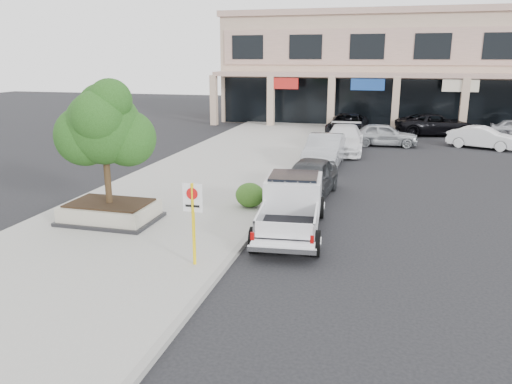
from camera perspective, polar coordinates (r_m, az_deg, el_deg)
ground at (r=15.09m, az=4.02°, el=-6.93°), size 120.00×120.00×0.00m
sidewalk at (r=22.05m, az=-7.10°, el=0.36°), size 8.00×52.00×0.15m
curb at (r=20.93m, az=2.99°, el=-0.35°), size 0.20×52.00×0.15m
strip_mall at (r=48.00m, az=21.96°, el=13.01°), size 40.55×12.43×9.50m
planter at (r=18.04m, az=-16.32°, el=-2.19°), size 3.20×2.20×0.68m
planter_tree at (r=17.48m, az=-16.39°, el=7.15°), size 2.90×2.55×4.00m
no_parking_sign at (r=13.48m, az=-7.21°, el=-2.37°), size 0.55×0.09×2.30m
hedge at (r=18.87m, az=-0.71°, el=-0.35°), size 1.10×0.99×0.93m
pickup_truck at (r=16.43m, az=4.01°, el=-1.78°), size 2.64×5.82×1.77m
curb_car_a at (r=20.89m, az=6.09°, el=1.58°), size 2.21×4.77×1.58m
curb_car_b at (r=27.08m, az=7.84°, el=4.75°), size 1.82×5.08×1.67m
curb_car_c at (r=31.12m, az=10.01°, el=5.97°), size 2.52×5.72×1.63m
curb_car_d at (r=37.73m, az=10.41°, el=7.55°), size 2.85×5.98×1.65m
lot_car_a at (r=34.02m, az=14.41°, el=6.38°), size 4.49×2.05×1.49m
lot_car_b at (r=35.17m, az=24.48°, el=5.68°), size 4.47×2.88×1.39m
lot_car_d at (r=39.82m, az=19.88°, el=7.26°), size 6.25×3.91×1.61m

